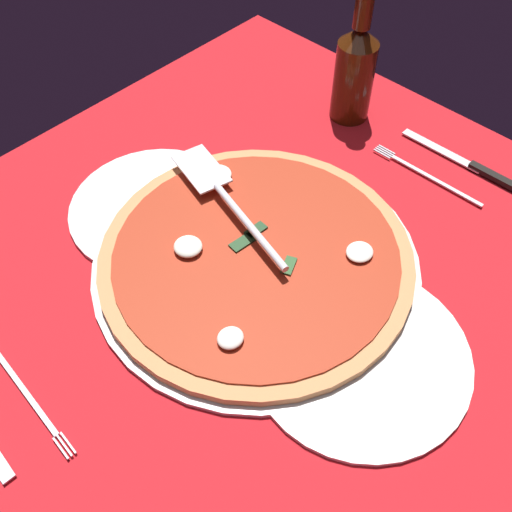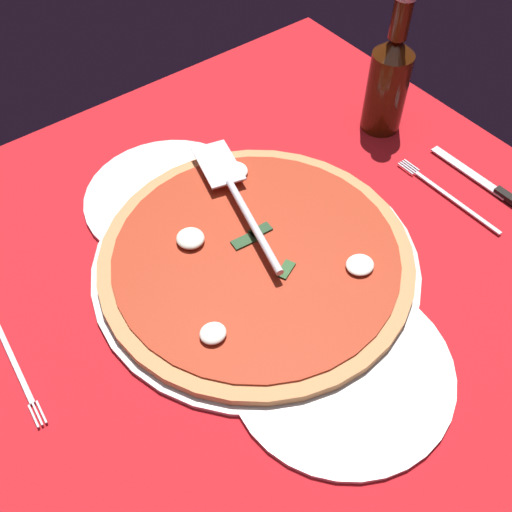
{
  "view_description": "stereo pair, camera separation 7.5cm",
  "coord_description": "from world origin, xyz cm",
  "px_view_note": "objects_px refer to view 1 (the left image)",
  "views": [
    {
      "loc": [
        -29.79,
        34.43,
        60.93
      ],
      "look_at": [
        2.84,
        0.01,
        2.11
      ],
      "focal_mm": 41.44,
      "sensor_mm": 36.0,
      "label": 1
    },
    {
      "loc": [
        -34.84,
        28.82,
        60.93
      ],
      "look_at": [
        2.84,
        0.01,
        2.11
      ],
      "focal_mm": 41.44,
      "sensor_mm": 36.0,
      "label": 2
    }
  ],
  "objects_px": {
    "pizza": "(256,257)",
    "place_setting_near": "(448,171)",
    "beer_bottle": "(355,70)",
    "dinner_plate_left": "(360,355)",
    "pizza_server": "(227,199)",
    "dinner_plate_right": "(156,208)"
  },
  "relations": [
    {
      "from": "pizza",
      "to": "place_setting_near",
      "type": "height_order",
      "value": "pizza"
    },
    {
      "from": "beer_bottle",
      "to": "dinner_plate_left",
      "type": "bearing_deg",
      "value": 129.53
    },
    {
      "from": "pizza",
      "to": "beer_bottle",
      "type": "height_order",
      "value": "beer_bottle"
    },
    {
      "from": "place_setting_near",
      "to": "beer_bottle",
      "type": "relative_size",
      "value": 0.91
    },
    {
      "from": "pizza",
      "to": "beer_bottle",
      "type": "bearing_deg",
      "value": -72.49
    },
    {
      "from": "pizza_server",
      "to": "dinner_plate_right",
      "type": "bearing_deg",
      "value": 48.1
    },
    {
      "from": "dinner_plate_left",
      "to": "beer_bottle",
      "type": "bearing_deg",
      "value": -50.47
    },
    {
      "from": "dinner_plate_left",
      "to": "dinner_plate_right",
      "type": "xyz_separation_m",
      "value": [
        0.35,
        0.01,
        0.0
      ]
    },
    {
      "from": "dinner_plate_left",
      "to": "dinner_plate_right",
      "type": "bearing_deg",
      "value": 1.61
    },
    {
      "from": "dinner_plate_right",
      "to": "beer_bottle",
      "type": "height_order",
      "value": "beer_bottle"
    },
    {
      "from": "dinner_plate_left",
      "to": "beer_bottle",
      "type": "height_order",
      "value": "beer_bottle"
    },
    {
      "from": "dinner_plate_right",
      "to": "beer_bottle",
      "type": "relative_size",
      "value": 1.09
    },
    {
      "from": "dinner_plate_left",
      "to": "dinner_plate_right",
      "type": "relative_size",
      "value": 1.07
    },
    {
      "from": "beer_bottle",
      "to": "dinner_plate_right",
      "type": "bearing_deg",
      "value": 79.52
    },
    {
      "from": "dinner_plate_left",
      "to": "pizza",
      "type": "xyz_separation_m",
      "value": [
        0.18,
        -0.02,
        0.01
      ]
    },
    {
      "from": "dinner_plate_left",
      "to": "place_setting_near",
      "type": "xyz_separation_m",
      "value": [
        0.09,
        -0.34,
        -0.0
      ]
    },
    {
      "from": "pizza_server",
      "to": "place_setting_near",
      "type": "distance_m",
      "value": 0.34
    },
    {
      "from": "dinner_plate_right",
      "to": "pizza",
      "type": "distance_m",
      "value": 0.17
    },
    {
      "from": "dinner_plate_right",
      "to": "pizza",
      "type": "xyz_separation_m",
      "value": [
        -0.17,
        -0.03,
        0.01
      ]
    },
    {
      "from": "pizza_server",
      "to": "pizza",
      "type": "bearing_deg",
      "value": 174.0
    },
    {
      "from": "pizza",
      "to": "beer_bottle",
      "type": "distance_m",
      "value": 0.35
    },
    {
      "from": "place_setting_near",
      "to": "pizza_server",
      "type": "bearing_deg",
      "value": 59.25
    }
  ]
}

